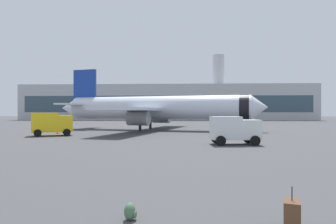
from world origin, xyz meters
TOP-DOWN VIEW (x-y plane):
  - airplane_at_gate at (-4.81, 45.86)m, footprint 35.41×32.22m
  - service_truck at (-16.89, 33.86)m, footprint 5.28×4.08m
  - fuel_truck at (7.82, 45.89)m, footprint 6.34×3.61m
  - cargo_van at (4.43, 24.67)m, footprint 4.55×2.63m
  - safety_cone_near at (-17.47, 36.97)m, footprint 0.44×0.44m
  - safety_cone_mid at (9.41, 40.35)m, footprint 0.44×0.44m
  - safety_cone_far at (6.64, 46.48)m, footprint 0.44×0.44m
  - safety_cone_outer at (4.75, 37.53)m, footprint 0.44×0.44m
  - rolling_suitcase at (2.47, 4.72)m, footprint 0.59×0.73m
  - traveller_backpack at (-1.79, 5.18)m, footprint 0.36×0.40m
  - terminal_building at (-6.22, 112.75)m, footprint 107.72×21.22m

SIDE VIEW (x-z plane):
  - traveller_backpack at x=-1.79m, z-range -0.01..0.47m
  - safety_cone_near at x=-17.47m, z-range -0.01..0.65m
  - safety_cone_far at x=6.64m, z-range -0.01..0.72m
  - safety_cone_mid at x=9.41m, z-range -0.01..0.77m
  - safety_cone_outer at x=4.75m, z-range -0.01..0.78m
  - rolling_suitcase at x=2.47m, z-range -0.16..0.94m
  - cargo_van at x=4.43m, z-range 0.15..2.75m
  - service_truck at x=-16.89m, z-range 0.16..3.05m
  - fuel_truck at x=7.82m, z-range 0.17..3.37m
  - airplane_at_gate at x=-4.81m, z-range -1.59..8.91m
  - terminal_building at x=-6.22m, z-range -5.90..19.07m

